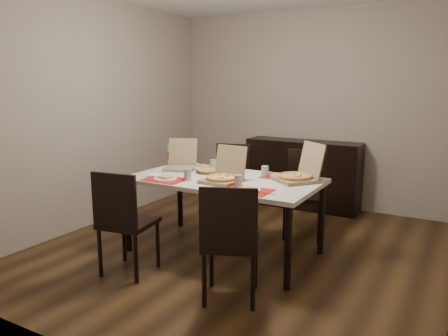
{
  "coord_description": "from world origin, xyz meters",
  "views": [
    {
      "loc": [
        1.91,
        -3.69,
        1.66
      ],
      "look_at": [
        -0.12,
        -0.13,
        0.85
      ],
      "focal_mm": 35.0,
      "sensor_mm": 36.0,
      "label": 1
    }
  ],
  "objects_px": {
    "chair_near_right": "(230,238)",
    "chair_far_left": "(231,180)",
    "sideboard": "(303,174)",
    "chair_near_left": "(123,219)",
    "dip_bowl": "(236,175)",
    "pizza_box_center": "(223,176)",
    "dining_table": "(224,185)",
    "chair_far_right": "(305,189)",
    "soda_bottle": "(172,154)"
  },
  "relations": [
    {
      "from": "soda_bottle",
      "to": "chair_near_right",
      "type": "bearing_deg",
      "value": -39.76
    },
    {
      "from": "chair_far_left",
      "to": "chair_near_left",
      "type": "bearing_deg",
      "value": -92.38
    },
    {
      "from": "chair_far_right",
      "to": "dip_bowl",
      "type": "xyz_separation_m",
      "value": [
        -0.44,
        -0.77,
        0.25
      ]
    },
    {
      "from": "sideboard",
      "to": "dip_bowl",
      "type": "distance_m",
      "value": 1.82
    },
    {
      "from": "chair_near_right",
      "to": "soda_bottle",
      "type": "distance_m",
      "value": 1.81
    },
    {
      "from": "chair_near_left",
      "to": "pizza_box_center",
      "type": "xyz_separation_m",
      "value": [
        0.56,
        0.74,
        0.29
      ]
    },
    {
      "from": "chair_far_right",
      "to": "soda_bottle",
      "type": "bearing_deg",
      "value": -155.59
    },
    {
      "from": "pizza_box_center",
      "to": "chair_near_left",
      "type": "bearing_deg",
      "value": -127.25
    },
    {
      "from": "dining_table",
      "to": "dip_bowl",
      "type": "distance_m",
      "value": 0.16
    },
    {
      "from": "sideboard",
      "to": "chair_far_right",
      "type": "relative_size",
      "value": 1.61
    },
    {
      "from": "dining_table",
      "to": "soda_bottle",
      "type": "height_order",
      "value": "soda_bottle"
    },
    {
      "from": "dining_table",
      "to": "chair_far_right",
      "type": "distance_m",
      "value": 1.04
    },
    {
      "from": "chair_near_left",
      "to": "dip_bowl",
      "type": "relative_size",
      "value": 8.81
    },
    {
      "from": "chair_far_right",
      "to": "chair_near_right",
      "type": "bearing_deg",
      "value": -89.11
    },
    {
      "from": "chair_far_right",
      "to": "pizza_box_center",
      "type": "height_order",
      "value": "pizza_box_center"
    },
    {
      "from": "sideboard",
      "to": "pizza_box_center",
      "type": "distance_m",
      "value": 2.09
    },
    {
      "from": "sideboard",
      "to": "dip_bowl",
      "type": "xyz_separation_m",
      "value": [
        -0.05,
        -1.79,
        0.31
      ]
    },
    {
      "from": "chair_far_left",
      "to": "soda_bottle",
      "type": "height_order",
      "value": "soda_bottle"
    },
    {
      "from": "pizza_box_center",
      "to": "dip_bowl",
      "type": "height_order",
      "value": "pizza_box_center"
    },
    {
      "from": "sideboard",
      "to": "chair_far_left",
      "type": "relative_size",
      "value": 1.61
    },
    {
      "from": "dining_table",
      "to": "pizza_box_center",
      "type": "height_order",
      "value": "pizza_box_center"
    },
    {
      "from": "sideboard",
      "to": "chair_near_right",
      "type": "height_order",
      "value": "chair_near_right"
    },
    {
      "from": "chair_far_left",
      "to": "pizza_box_center",
      "type": "bearing_deg",
      "value": -64.61
    },
    {
      "from": "dip_bowl",
      "to": "chair_near_right",
      "type": "bearing_deg",
      "value": -64.15
    },
    {
      "from": "chair_far_left",
      "to": "pizza_box_center",
      "type": "xyz_separation_m",
      "value": [
        0.49,
        -1.03,
        0.29
      ]
    },
    {
      "from": "chair_near_right",
      "to": "pizza_box_center",
      "type": "distance_m",
      "value": 0.89
    },
    {
      "from": "chair_near_left",
      "to": "pizza_box_center",
      "type": "height_order",
      "value": "pizza_box_center"
    },
    {
      "from": "chair_near_left",
      "to": "chair_near_right",
      "type": "distance_m",
      "value": 1.02
    },
    {
      "from": "chair_far_left",
      "to": "dip_bowl",
      "type": "distance_m",
      "value": 0.94
    },
    {
      "from": "chair_far_left",
      "to": "chair_far_right",
      "type": "relative_size",
      "value": 1.0
    },
    {
      "from": "chair_far_left",
      "to": "dip_bowl",
      "type": "relative_size",
      "value": 8.81
    },
    {
      "from": "chair_near_left",
      "to": "pizza_box_center",
      "type": "bearing_deg",
      "value": 52.75
    },
    {
      "from": "sideboard",
      "to": "chair_near_right",
      "type": "distance_m",
      "value": 2.79
    },
    {
      "from": "chair_far_left",
      "to": "chair_far_right",
      "type": "height_order",
      "value": "same"
    },
    {
      "from": "dining_table",
      "to": "dip_bowl",
      "type": "bearing_deg",
      "value": 61.54
    },
    {
      "from": "chair_near_right",
      "to": "chair_far_left",
      "type": "height_order",
      "value": "same"
    },
    {
      "from": "chair_near_left",
      "to": "chair_far_right",
      "type": "xyz_separation_m",
      "value": [
        1.0,
        1.77,
        0.0
      ]
    },
    {
      "from": "sideboard",
      "to": "dip_bowl",
      "type": "height_order",
      "value": "sideboard"
    },
    {
      "from": "sideboard",
      "to": "soda_bottle",
      "type": "height_order",
      "value": "soda_bottle"
    },
    {
      "from": "dip_bowl",
      "to": "soda_bottle",
      "type": "height_order",
      "value": "soda_bottle"
    },
    {
      "from": "chair_near_left",
      "to": "chair_near_right",
      "type": "xyz_separation_m",
      "value": [
        1.02,
        0.03,
        0.0
      ]
    },
    {
      "from": "dining_table",
      "to": "chair_far_left",
      "type": "bearing_deg",
      "value": 115.01
    },
    {
      "from": "chair_near_left",
      "to": "chair_far_right",
      "type": "bearing_deg",
      "value": 60.58
    },
    {
      "from": "soda_bottle",
      "to": "dip_bowl",
      "type": "bearing_deg",
      "value": -10.34
    },
    {
      "from": "chair_near_left",
      "to": "dip_bowl",
      "type": "height_order",
      "value": "chair_near_left"
    },
    {
      "from": "dip_bowl",
      "to": "soda_bottle",
      "type": "xyz_separation_m",
      "value": [
        -0.89,
        0.16,
        0.11
      ]
    },
    {
      "from": "dip_bowl",
      "to": "soda_bottle",
      "type": "bearing_deg",
      "value": 169.66
    },
    {
      "from": "dining_table",
      "to": "dip_bowl",
      "type": "relative_size",
      "value": 17.06
    },
    {
      "from": "chair_near_right",
      "to": "chair_far_left",
      "type": "relative_size",
      "value": 1.0
    },
    {
      "from": "chair_far_left",
      "to": "chair_far_right",
      "type": "distance_m",
      "value": 0.92
    }
  ]
}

